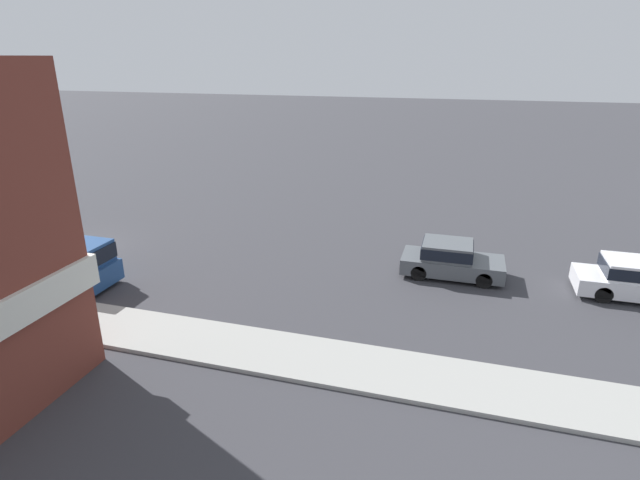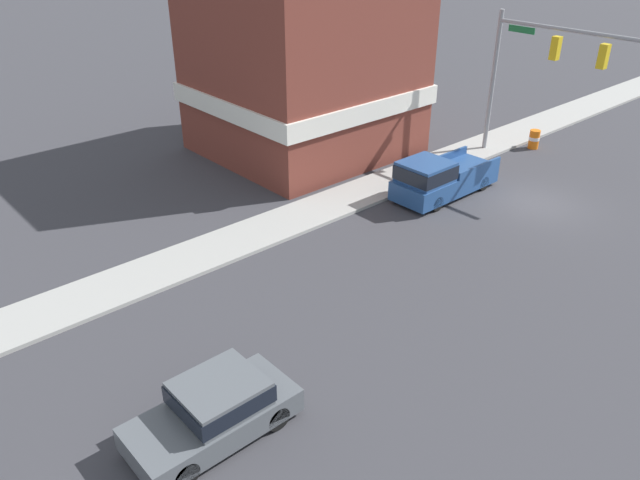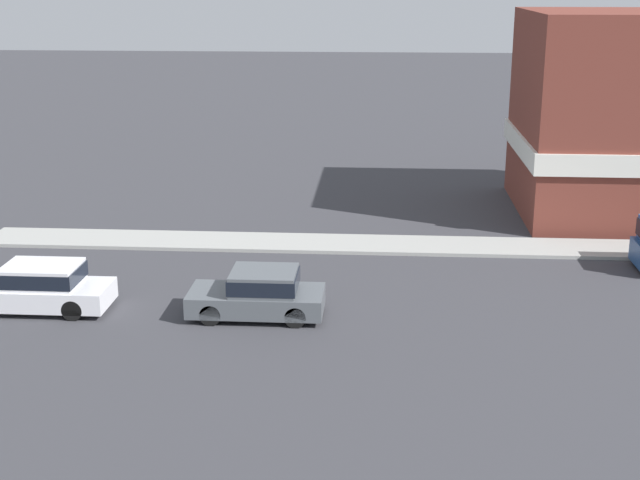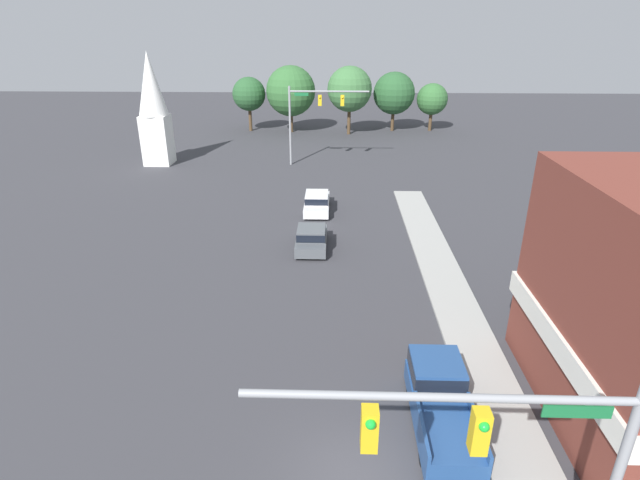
% 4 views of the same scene
% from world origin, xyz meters
% --- Properties ---
extents(ground_plane, '(200.00, 200.00, 0.00)m').
position_xyz_m(ground_plane, '(0.00, 0.00, 0.00)').
color(ground_plane, '#38383D').
extents(car_lead, '(1.95, 4.23, 1.51)m').
position_xyz_m(car_lead, '(-2.14, 17.87, 0.79)').
color(car_lead, black).
rests_on(car_lead, ground).
extents(pickup_truck_parked, '(2.00, 5.34, 1.90)m').
position_xyz_m(pickup_truck_parked, '(3.30, 2.69, 0.93)').
color(pickup_truck_parked, black).
rests_on(pickup_truck_parked, ground).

